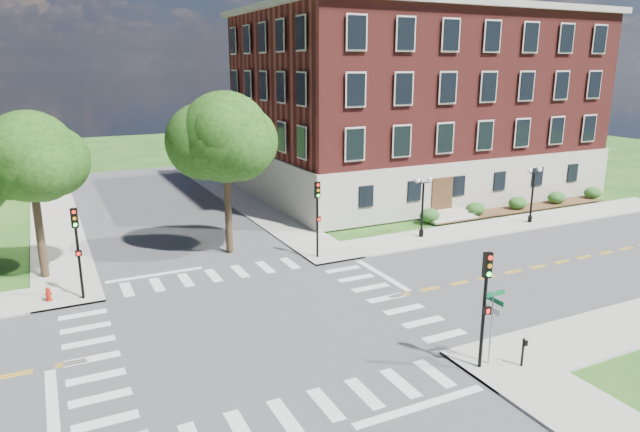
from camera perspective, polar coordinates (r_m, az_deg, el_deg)
name	(u,v)px	position (r m, az deg, el deg)	size (l,w,h in m)	color
ground	(256,325)	(27.31, -6.38, -10.80)	(160.00, 160.00, 0.00)	#1B4914
road_ew	(256,325)	(27.30, -6.38, -10.79)	(90.00, 12.00, 0.01)	#3D3D3F
road_ns	(256,325)	(27.30, -6.38, -10.78)	(12.00, 90.00, 0.01)	#3D3D3F
sidewalk_ne	(369,213)	(46.71, 4.94, 0.28)	(34.00, 34.00, 0.12)	#9E9B93
crosswalk_east	(387,298)	(30.24, 6.67, -8.17)	(2.20, 10.20, 0.02)	silver
stop_bar_east	(382,275)	(33.39, 6.20, -5.89)	(0.40, 5.50, 0.00)	silver
main_building	(413,103)	(55.60, 9.31, 11.13)	(30.60, 22.40, 16.50)	#B2AD9D
shrub_row	(517,211)	(50.33, 19.10, 0.49)	(18.00, 2.00, 1.30)	#1E4717
tree_c	(30,157)	(34.63, -27.03, 5.29)	(4.97, 4.97, 9.38)	#312518
tree_d	(225,137)	(35.89, -9.48, 7.76)	(5.65, 5.65, 10.20)	#312518
traffic_signal_se	(485,295)	(23.08, 16.20, -7.63)	(0.37, 0.43, 4.80)	black
traffic_signal_ne	(317,210)	(34.99, -0.26, 0.64)	(0.33, 0.36, 4.80)	black
traffic_signal_nw	(77,242)	(31.17, -23.12, -2.37)	(0.36, 0.42, 4.80)	black
twin_lamp_west	(423,203)	(40.05, 10.23, 1.26)	(1.36, 0.36, 4.23)	black
twin_lamp_east	(533,191)	(46.04, 20.49, 2.31)	(1.36, 0.36, 4.23)	black
street_sign_pole	(493,313)	(23.82, 16.87, -9.26)	(1.10, 1.10, 3.10)	gray
push_button_post	(523,351)	(24.63, 19.66, -12.57)	(0.14, 0.21, 1.20)	black
fire_hydrant	(48,295)	(32.41, -25.52, -7.10)	(0.35, 0.35, 0.75)	maroon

